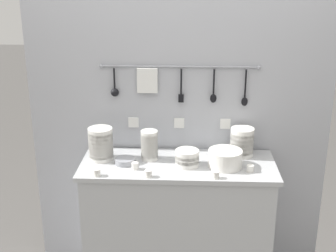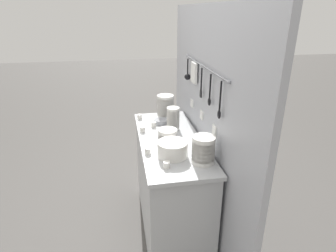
{
  "view_description": "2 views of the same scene",
  "coord_description": "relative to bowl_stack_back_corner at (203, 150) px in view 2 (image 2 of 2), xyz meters",
  "views": [
    {
      "loc": [
        0.06,
        -2.79,
        2.2
      ],
      "look_at": [
        -0.07,
        0.0,
        1.21
      ],
      "focal_mm": 50.0,
      "sensor_mm": 36.0,
      "label": 1
    },
    {
      "loc": [
        2.07,
        -0.38,
        1.93
      ],
      "look_at": [
        0.05,
        -0.03,
        1.08
      ],
      "focal_mm": 30.0,
      "sensor_mm": 36.0,
      "label": 2
    }
  ],
  "objects": [
    {
      "name": "steel_mixing_bowl",
      "position": [
        -0.77,
        -0.17,
        -0.08
      ],
      "size": [
        0.13,
        0.13,
        0.04
      ],
      "color": "#93969E",
      "rests_on": "counter"
    },
    {
      "name": "bowl_stack_wide_centre",
      "position": [
        -0.94,
        -0.11,
        0.01
      ],
      "size": [
        0.16,
        0.16,
        0.22
      ],
      "color": "silver",
      "rests_on": "counter"
    },
    {
      "name": "bowl_stack_short_front",
      "position": [
        -0.62,
        -0.09,
        0.0
      ],
      "size": [
        0.11,
        0.11,
        0.2
      ],
      "color": "silver",
      "rests_on": "counter"
    },
    {
      "name": "ground_plane",
      "position": [
        -0.43,
        -0.15,
        -1.05
      ],
      "size": [
        20.0,
        20.0,
        0.0
      ],
      "primitive_type": "plane",
      "color": "#514F4C"
    },
    {
      "name": "counter",
      "position": [
        -0.43,
        -0.15,
        -0.57
      ],
      "size": [
        1.27,
        0.5,
        0.95
      ],
      "color": "#B7BABC",
      "rests_on": "ground"
    },
    {
      "name": "cup_mid_row",
      "position": [
        -0.19,
        -0.36,
        -0.07
      ],
      "size": [
        0.04,
        0.04,
        0.04
      ],
      "color": "silver",
      "rests_on": "counter"
    },
    {
      "name": "cup_back_left",
      "position": [
        -0.6,
        -0.36,
        -0.07
      ],
      "size": [
        0.04,
        0.04,
        0.04
      ],
      "color": "silver",
      "rests_on": "counter"
    },
    {
      "name": "cup_edge_far",
      "position": [
        -0.92,
        -0.36,
        -0.07
      ],
      "size": [
        0.04,
        0.04,
        0.04
      ],
      "color": "silver",
      "rests_on": "counter"
    },
    {
      "name": "plate_stack",
      "position": [
        -0.12,
        -0.19,
        -0.04
      ],
      "size": [
        0.22,
        0.22,
        0.11
      ],
      "color": "silver",
      "rests_on": "counter"
    },
    {
      "name": "bowl_stack_back_corner",
      "position": [
        0.0,
        0.0,
        0.0
      ],
      "size": [
        0.16,
        0.16,
        0.19
      ],
      "color": "silver",
      "rests_on": "counter"
    },
    {
      "name": "back_wall",
      "position": [
        -0.43,
        0.13,
        -0.06
      ],
      "size": [
        2.07,
        0.09,
        1.98
      ],
      "color": "#A8AAB2",
      "rests_on": "ground"
    },
    {
      "name": "cup_edge_near",
      "position": [
        -0.7,
        -0.25,
        -0.07
      ],
      "size": [
        0.04,
        0.04,
        0.04
      ],
      "color": "silver",
      "rests_on": "counter"
    },
    {
      "name": "bowl_stack_tall_left",
      "position": [
        -0.37,
        -0.18,
        -0.04
      ],
      "size": [
        0.15,
        0.15,
        0.11
      ],
      "color": "silver",
      "rests_on": "counter"
    },
    {
      "name": "cup_centre",
      "position": [
        0.03,
        -0.26,
        -0.07
      ],
      "size": [
        0.04,
        0.04,
        0.04
      ],
      "color": "silver",
      "rests_on": "counter"
    }
  ]
}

